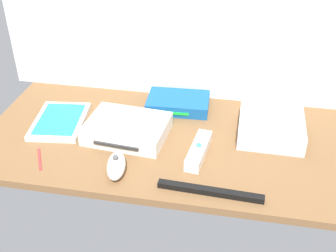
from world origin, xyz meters
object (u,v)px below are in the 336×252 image
at_px(sensor_bar, 210,191).
at_px(stylus_pen, 40,158).
at_px(remote_wand, 199,151).
at_px(game_case, 60,121).
at_px(network_router, 177,103).
at_px(remote_nunchuk, 116,166).
at_px(game_console, 127,129).
at_px(mini_computer, 271,127).

distance_m(sensor_bar, stylus_pen, 0.43).
bearing_deg(remote_wand, sensor_bar, -65.40).
height_order(game_case, network_router, network_router).
bearing_deg(network_router, stylus_pen, -135.85).
bearing_deg(remote_wand, game_case, 176.05).
relative_size(network_router, sensor_bar, 0.77).
bearing_deg(remote_nunchuk, network_router, 63.66).
relative_size(remote_nunchuk, stylus_pen, 1.18).
distance_m(game_console, mini_computer, 0.38).
height_order(game_case, remote_wand, remote_wand).
bearing_deg(sensor_bar, network_router, 113.44).
bearing_deg(remote_nunchuk, mini_computer, 21.27).
xyz_separation_m(remote_nunchuk, sensor_bar, (0.23, -0.03, -0.01)).
distance_m(game_console, game_case, 0.20).
height_order(sensor_bar, stylus_pen, sensor_bar).
bearing_deg(stylus_pen, network_router, 46.84).
bearing_deg(game_console, game_case, 178.35).
relative_size(mini_computer, remote_nunchuk, 1.62).
height_order(game_console, game_case, game_console).
height_order(remote_nunchuk, stylus_pen, remote_nunchuk).
bearing_deg(game_console, remote_nunchuk, -79.30).
height_order(game_console, remote_wand, game_console).
height_order(mini_computer, remote_nunchuk, mini_computer).
relative_size(game_console, remote_wand, 1.48).
bearing_deg(remote_wand, stylus_pen, -159.99).
bearing_deg(game_case, network_router, 18.17).
relative_size(game_case, network_router, 1.11).
bearing_deg(remote_wand, game_console, 171.92).
bearing_deg(remote_nunchuk, sensor_bar, -19.22).
xyz_separation_m(network_router, remote_wand, (0.09, -0.22, -0.00)).
xyz_separation_m(network_router, stylus_pen, (-0.29, -0.31, -0.01)).
distance_m(network_router, stylus_pen, 0.43).
height_order(remote_wand, sensor_bar, remote_wand).
distance_m(game_case, network_router, 0.34).
relative_size(game_console, mini_computer, 1.30).
height_order(game_console, sensor_bar, game_console).
bearing_deg(mini_computer, network_router, 159.86).
xyz_separation_m(game_case, remote_wand, (0.40, -0.08, 0.01)).
xyz_separation_m(network_router, sensor_bar, (0.14, -0.36, -0.01)).
bearing_deg(sensor_bar, game_case, 157.08).
xyz_separation_m(mini_computer, stylus_pen, (-0.56, -0.21, -0.02)).
relative_size(game_case, remote_nunchuk, 1.93).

